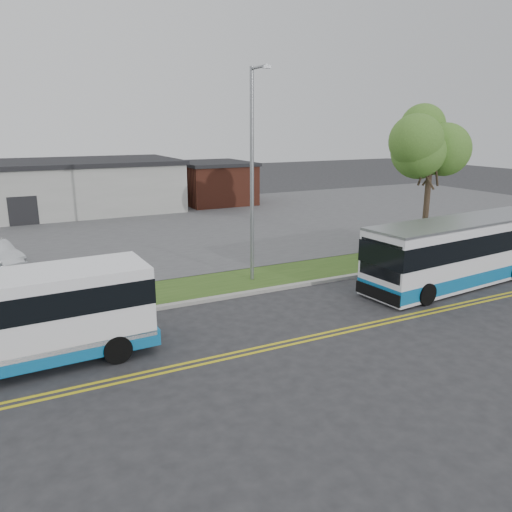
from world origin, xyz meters
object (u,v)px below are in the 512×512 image
streetlight_near (253,170)px  transit_bus (463,251)px  tree_east (432,143)px  shuttle_bus (47,314)px

streetlight_near → transit_bus: (8.62, -4.53, -3.71)m
transit_bus → tree_east: bearing=58.3°
streetlight_near → transit_bus: bearing=-27.7°
shuttle_bus → transit_bus: transit_bus is taller
tree_east → shuttle_bus: tree_east is taller
streetlight_near → shuttle_bus: bearing=-154.2°
tree_east → transit_bus: 7.12m
tree_east → transit_bus: (-2.38, -4.80, -4.68)m
shuttle_bus → streetlight_near: bearing=23.6°
shuttle_bus → transit_bus: bearing=-2.3°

